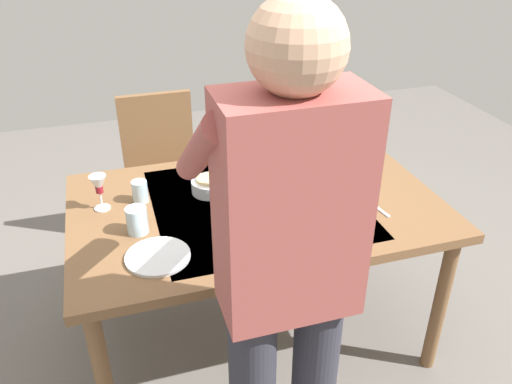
{
  "coord_description": "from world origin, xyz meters",
  "views": [
    {
      "loc": [
        0.54,
        1.77,
        1.85
      ],
      "look_at": [
        0.0,
        0.0,
        0.79
      ],
      "focal_mm": 36.54,
      "sensor_mm": 36.0,
      "label": 1
    }
  ],
  "objects_px": {
    "dining_table": "(256,217)",
    "chair_near": "(162,166)",
    "wine_bottle": "(254,181)",
    "person_server": "(286,274)",
    "water_cup_near_left": "(225,156)",
    "water_cup_near_right": "(140,191)",
    "serving_bowl_pasta": "(317,175)",
    "water_cup_far_left": "(137,220)",
    "dinner_plate_near": "(308,232)",
    "wine_glass_left": "(99,186)",
    "side_bowl_bread": "(210,185)",
    "side_bowl_salad": "(243,236)",
    "dinner_plate_far": "(158,256)",
    "wine_glass_right": "(251,165)"
  },
  "relations": [
    {
      "from": "person_server",
      "to": "dinner_plate_far",
      "type": "xyz_separation_m",
      "value": [
        0.3,
        -0.48,
        -0.22
      ]
    },
    {
      "from": "dining_table",
      "to": "chair_near",
      "type": "relative_size",
      "value": 1.66
    },
    {
      "from": "side_bowl_bread",
      "to": "wine_glass_right",
      "type": "bearing_deg",
      "value": 177.52
    },
    {
      "from": "person_server",
      "to": "side_bowl_salad",
      "type": "relative_size",
      "value": 9.38
    },
    {
      "from": "person_server",
      "to": "wine_bottle",
      "type": "relative_size",
      "value": 5.71
    },
    {
      "from": "water_cup_far_left",
      "to": "wine_glass_left",
      "type": "bearing_deg",
      "value": -60.1
    },
    {
      "from": "chair_near",
      "to": "side_bowl_salad",
      "type": "bearing_deg",
      "value": 98.01
    },
    {
      "from": "side_bowl_salad",
      "to": "water_cup_far_left",
      "type": "bearing_deg",
      "value": -27.7
    },
    {
      "from": "water_cup_far_left",
      "to": "serving_bowl_pasta",
      "type": "xyz_separation_m",
      "value": [
        -0.8,
        -0.17,
        -0.02
      ]
    },
    {
      "from": "dinner_plate_near",
      "to": "water_cup_far_left",
      "type": "bearing_deg",
      "value": -17.75
    },
    {
      "from": "chair_near",
      "to": "wine_bottle",
      "type": "xyz_separation_m",
      "value": [
        -0.28,
        0.87,
        0.32
      ]
    },
    {
      "from": "wine_glass_left",
      "to": "water_cup_far_left",
      "type": "relative_size",
      "value": 1.44
    },
    {
      "from": "water_cup_near_right",
      "to": "serving_bowl_pasta",
      "type": "relative_size",
      "value": 0.31
    },
    {
      "from": "chair_near",
      "to": "dinner_plate_far",
      "type": "distance_m",
      "value": 1.15
    },
    {
      "from": "wine_glass_left",
      "to": "water_cup_far_left",
      "type": "height_order",
      "value": "wine_glass_left"
    },
    {
      "from": "water_cup_near_left",
      "to": "dinner_plate_near",
      "type": "bearing_deg",
      "value": 103.96
    },
    {
      "from": "water_cup_far_left",
      "to": "dinner_plate_near",
      "type": "xyz_separation_m",
      "value": [
        -0.61,
        0.2,
        -0.05
      ]
    },
    {
      "from": "serving_bowl_pasta",
      "to": "wine_bottle",
      "type": "bearing_deg",
      "value": 17.85
    },
    {
      "from": "dining_table",
      "to": "water_cup_near_right",
      "type": "distance_m",
      "value": 0.49
    },
    {
      "from": "water_cup_near_left",
      "to": "wine_glass_right",
      "type": "bearing_deg",
      "value": 104.1
    },
    {
      "from": "person_server",
      "to": "serving_bowl_pasta",
      "type": "xyz_separation_m",
      "value": [
        -0.45,
        -0.83,
        -0.19
      ]
    },
    {
      "from": "wine_bottle",
      "to": "person_server",
      "type": "bearing_deg",
      "value": 79.8
    },
    {
      "from": "water_cup_far_left",
      "to": "dinner_plate_near",
      "type": "distance_m",
      "value": 0.64
    },
    {
      "from": "dining_table",
      "to": "side_bowl_bread",
      "type": "distance_m",
      "value": 0.24
    },
    {
      "from": "wine_bottle",
      "to": "water_cup_far_left",
      "type": "distance_m",
      "value": 0.49
    },
    {
      "from": "dining_table",
      "to": "person_server",
      "type": "relative_size",
      "value": 0.9
    },
    {
      "from": "wine_bottle",
      "to": "wine_glass_left",
      "type": "bearing_deg",
      "value": -13.6
    },
    {
      "from": "person_server",
      "to": "dinner_plate_near",
      "type": "xyz_separation_m",
      "value": [
        -0.26,
        -0.47,
        -0.22
      ]
    },
    {
      "from": "serving_bowl_pasta",
      "to": "side_bowl_salad",
      "type": "bearing_deg",
      "value": 39.27
    },
    {
      "from": "person_server",
      "to": "side_bowl_bread",
      "type": "distance_m",
      "value": 0.9
    },
    {
      "from": "dining_table",
      "to": "chair_near",
      "type": "xyz_separation_m",
      "value": [
        0.29,
        -0.86,
        -0.14
      ]
    },
    {
      "from": "serving_bowl_pasta",
      "to": "side_bowl_salad",
      "type": "height_order",
      "value": "same"
    },
    {
      "from": "dining_table",
      "to": "serving_bowl_pasta",
      "type": "height_order",
      "value": "serving_bowl_pasta"
    },
    {
      "from": "wine_glass_left",
      "to": "water_cup_near_left",
      "type": "relative_size",
      "value": 1.54
    },
    {
      "from": "wine_glass_left",
      "to": "dinner_plate_near",
      "type": "relative_size",
      "value": 0.66
    },
    {
      "from": "water_cup_near_right",
      "to": "water_cup_far_left",
      "type": "relative_size",
      "value": 0.89
    },
    {
      "from": "water_cup_near_right",
      "to": "dinner_plate_near",
      "type": "height_order",
      "value": "water_cup_near_right"
    },
    {
      "from": "water_cup_near_right",
      "to": "serving_bowl_pasta",
      "type": "height_order",
      "value": "water_cup_near_right"
    },
    {
      "from": "water_cup_near_left",
      "to": "water_cup_near_right",
      "type": "xyz_separation_m",
      "value": [
        0.42,
        0.22,
        -0.0
      ]
    },
    {
      "from": "serving_bowl_pasta",
      "to": "person_server",
      "type": "bearing_deg",
      "value": 61.43
    },
    {
      "from": "wine_glass_left",
      "to": "side_bowl_salad",
      "type": "height_order",
      "value": "wine_glass_left"
    },
    {
      "from": "side_bowl_salad",
      "to": "chair_near",
      "type": "bearing_deg",
      "value": -81.99
    },
    {
      "from": "water_cup_far_left",
      "to": "wine_glass_right",
      "type": "bearing_deg",
      "value": -157.4
    },
    {
      "from": "wine_glass_left",
      "to": "side_bowl_salad",
      "type": "distance_m",
      "value": 0.63
    },
    {
      "from": "serving_bowl_pasta",
      "to": "water_cup_near_right",
      "type": "bearing_deg",
      "value": -4.26
    },
    {
      "from": "dinner_plate_near",
      "to": "dinner_plate_far",
      "type": "distance_m",
      "value": 0.56
    },
    {
      "from": "water_cup_near_right",
      "to": "wine_glass_left",
      "type": "bearing_deg",
      "value": 5.65
    },
    {
      "from": "side_bowl_bread",
      "to": "wine_glass_left",
      "type": "bearing_deg",
      "value": 0.97
    },
    {
      "from": "chair_near",
      "to": "wine_bottle",
      "type": "relative_size",
      "value": 3.07
    },
    {
      "from": "water_cup_far_left",
      "to": "dinner_plate_near",
      "type": "relative_size",
      "value": 0.45
    }
  ]
}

